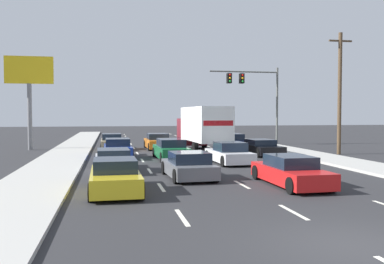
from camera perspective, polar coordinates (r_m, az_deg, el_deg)
The scene contains 19 objects.
ground_plane at distance 33.91m, azimuth -1.90°, elevation -2.55°, with size 140.00×140.00×0.00m, color #2B2B2D.
sidewalk_right at distance 31.70m, azimuth 14.97°, elevation -2.85°, with size 3.09×80.00×0.14m, color #B2AFA8.
sidewalk_left at distance 28.66m, azimuth -17.27°, elevation -3.43°, with size 3.09×80.00×0.14m, color #B2AFA8.
lane_markings at distance 32.25m, azimuth -1.42°, elevation -2.80°, with size 6.94×62.00×0.01m.
car_tan at distance 35.51m, azimuth -10.89°, elevation -1.40°, with size 1.86×4.64×1.33m.
car_blue at distance 28.89m, azimuth -10.11°, elevation -2.27°, with size 1.97×4.67×1.31m.
car_silver at distance 22.18m, azimuth -10.69°, elevation -3.83°, with size 2.03×4.57×1.16m.
car_yellow at distance 16.16m, azimuth -10.45°, elevation -6.04°, with size 1.96×4.51×1.27m.
car_orange at distance 35.57m, azimuth -4.71°, elevation -1.35°, with size 2.05×4.45×1.32m.
car_green at distance 27.42m, azimuth -2.90°, elevation -2.43°, with size 2.02×4.72×1.34m.
car_gray at distance 19.32m, azimuth -0.45°, elevation -4.67°, with size 2.13×4.08×1.22m.
box_truck at distance 32.46m, azimuth 1.39°, elevation 0.82°, with size 2.72×9.23×3.49m.
car_white at distance 25.25m, azimuth 5.10°, elevation -2.97°, with size 2.07×4.52×1.29m.
car_red at distance 17.84m, azimuth 13.27°, elevation -5.29°, with size 1.90×4.72×1.25m.
car_navy at distance 36.57m, azimuth 5.47°, elevation -1.30°, with size 1.97×4.27×1.26m.
car_black at distance 30.64m, azimuth 9.33°, elevation -2.12°, with size 2.18×4.61×1.13m.
traffic_signal_mast at distance 40.88m, azimuth 8.01°, elevation 6.14°, with size 6.90×0.69×7.48m.
utility_pole_mid at distance 32.54m, azimuth 19.49°, elevation 5.18°, with size 1.80×0.28×8.88m.
roadside_billboard at distance 36.93m, azimuth -21.31°, elevation 6.16°, with size 3.83×0.36×7.69m.
Camera 1 is at (-5.40, -8.34, 2.95)m, focal length 39.12 mm.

